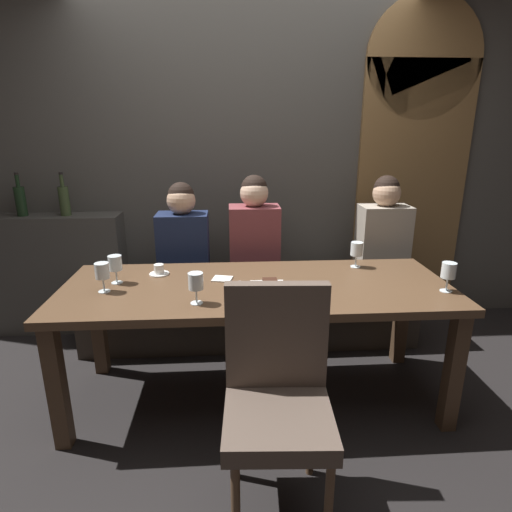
{
  "coord_description": "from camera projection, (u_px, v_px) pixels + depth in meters",
  "views": [
    {
      "loc": [
        -0.15,
        -2.22,
        1.6
      ],
      "look_at": [
        0.01,
        0.23,
        0.84
      ],
      "focal_mm": 29.29,
      "sensor_mm": 36.0,
      "label": 1
    }
  ],
  "objects": [
    {
      "name": "wine_glass_center_back",
      "position": [
        196.0,
        283.0,
        2.09
      ],
      "size": [
        0.08,
        0.08,
        0.16
      ],
      "color": "silver",
      "rests_on": "dining_table"
    },
    {
      "name": "back_wall_tiled",
      "position": [
        246.0,
        140.0,
        3.32
      ],
      "size": [
        6.0,
        0.12,
        3.0
      ],
      "primitive_type": "cube",
      "color": "#4C4944",
      "rests_on": "ground"
    },
    {
      "name": "espresso_cup",
      "position": [
        159.0,
        270.0,
        2.53
      ],
      "size": [
        0.12,
        0.12,
        0.06
      ],
      "color": "white",
      "rests_on": "dining_table"
    },
    {
      "name": "wine_glass_far_right",
      "position": [
        102.0,
        272.0,
        2.24
      ],
      "size": [
        0.08,
        0.08,
        0.16
      ],
      "color": "silver",
      "rests_on": "dining_table"
    },
    {
      "name": "wine_glass_end_left",
      "position": [
        449.0,
        272.0,
        2.25
      ],
      "size": [
        0.08,
        0.08,
        0.16
      ],
      "color": "silver",
      "rests_on": "dining_table"
    },
    {
      "name": "fork_on_table",
      "position": [
        243.0,
        286.0,
        2.34
      ],
      "size": [
        0.05,
        0.17,
        0.01
      ],
      "primitive_type": "cube",
      "rotation": [
        0.0,
        0.0,
        0.22
      ],
      "color": "silver",
      "rests_on": "dining_table"
    },
    {
      "name": "folded_napkin",
      "position": [
        222.0,
        279.0,
        2.45
      ],
      "size": [
        0.13,
        0.12,
        0.01
      ],
      "primitive_type": "cube",
      "rotation": [
        0.0,
        0.0,
        -0.24
      ],
      "color": "silver",
      "rests_on": "dining_table"
    },
    {
      "name": "arched_door",
      "position": [
        414.0,
        157.0,
        3.37
      ],
      "size": [
        0.9,
        0.05,
        2.55
      ],
      "color": "olive",
      "rests_on": "ground"
    },
    {
      "name": "diner_bearded",
      "position": [
        254.0,
        236.0,
        3.02
      ],
      "size": [
        0.36,
        0.24,
        0.83
      ],
      "color": "brown",
      "rests_on": "banquette_bench"
    },
    {
      "name": "wine_glass_near_right",
      "position": [
        115.0,
        264.0,
        2.37
      ],
      "size": [
        0.08,
        0.08,
        0.16
      ],
      "color": "silver",
      "rests_on": "dining_table"
    },
    {
      "name": "ground",
      "position": [
        257.0,
        396.0,
        2.6
      ],
      "size": [
        9.0,
        9.0,
        0.0
      ],
      "primitive_type": "plane",
      "color": "black"
    },
    {
      "name": "wine_bottle_dark_red",
      "position": [
        20.0,
        200.0,
        3.15
      ],
      "size": [
        0.08,
        0.08,
        0.33
      ],
      "color": "black",
      "rests_on": "back_counter"
    },
    {
      "name": "diner_far_end",
      "position": [
        383.0,
        234.0,
        3.11
      ],
      "size": [
        0.36,
        0.24,
        0.82
      ],
      "color": "#9E9384",
      "rests_on": "banquette_bench"
    },
    {
      "name": "wine_bottle_pale_label",
      "position": [
        64.0,
        200.0,
        3.17
      ],
      "size": [
        0.08,
        0.08,
        0.33
      ],
      "color": "#384728",
      "rests_on": "back_counter"
    },
    {
      "name": "banquette_bench",
      "position": [
        250.0,
        314.0,
        3.2
      ],
      "size": [
        2.5,
        0.44,
        0.45
      ],
      "color": "#312A23",
      "rests_on": "ground"
    },
    {
      "name": "back_counter",
      "position": [
        56.0,
        273.0,
        3.35
      ],
      "size": [
        1.1,
        0.28,
        0.95
      ],
      "primitive_type": "cube",
      "color": "#413E3A",
      "rests_on": "ground"
    },
    {
      "name": "diner_redhead",
      "position": [
        183.0,
        240.0,
        2.99
      ],
      "size": [
        0.36,
        0.24,
        0.79
      ],
      "color": "#192342",
      "rests_on": "banquette_bench"
    },
    {
      "name": "wine_glass_near_left",
      "position": [
        357.0,
        250.0,
        2.64
      ],
      "size": [
        0.08,
        0.08,
        0.16
      ],
      "color": "silver",
      "rests_on": "dining_table"
    },
    {
      "name": "dessert_plate",
      "position": [
        269.0,
        285.0,
        2.33
      ],
      "size": [
        0.19,
        0.19,
        0.05
      ],
      "color": "white",
      "rests_on": "dining_table"
    },
    {
      "name": "dining_table",
      "position": [
        257.0,
        299.0,
        2.4
      ],
      "size": [
        2.2,
        0.84,
        0.74
      ],
      "color": "#493422",
      "rests_on": "ground"
    },
    {
      "name": "chair_near_side",
      "position": [
        277.0,
        387.0,
        1.75
      ],
      "size": [
        0.46,
        0.46,
        0.98
      ],
      "color": "brown",
      "rests_on": "ground"
    }
  ]
}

